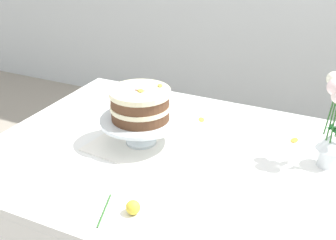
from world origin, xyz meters
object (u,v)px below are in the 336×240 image
(fallen_rose, at_px, (132,207))
(layer_cake, at_px, (140,104))
(cake_stand, at_px, (141,123))
(dining_table, at_px, (183,182))
(flower_vase, at_px, (333,123))

(fallen_rose, bearing_deg, layer_cake, 115.00)
(cake_stand, relative_size, layer_cake, 1.36)
(dining_table, bearing_deg, flower_vase, 20.91)
(cake_stand, xyz_separation_m, fallen_rose, (0.17, -0.36, -0.06))
(layer_cake, xyz_separation_m, fallen_rose, (0.17, -0.36, -0.14))
(dining_table, distance_m, layer_cake, 0.31)
(cake_stand, relative_size, fallen_rose, 2.06)
(cake_stand, bearing_deg, flower_vase, 11.82)
(cake_stand, xyz_separation_m, flower_vase, (0.62, 0.13, 0.08))
(flower_vase, bearing_deg, fallen_rose, -132.69)
(cake_stand, height_order, flower_vase, flower_vase)
(layer_cake, bearing_deg, flower_vase, 11.82)
(layer_cake, height_order, flower_vase, flower_vase)
(fallen_rose, bearing_deg, dining_table, 87.34)
(cake_stand, bearing_deg, layer_cake, 37.41)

